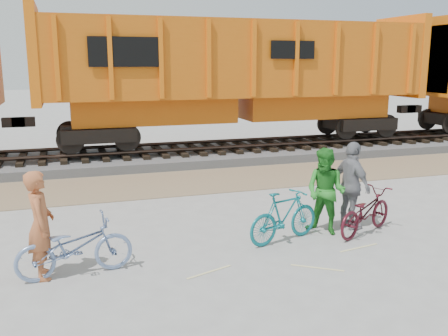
{
  "coord_description": "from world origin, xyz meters",
  "views": [
    {
      "loc": [
        -3.14,
        -8.29,
        3.44
      ],
      "look_at": [
        -0.0,
        1.5,
        1.25
      ],
      "focal_mm": 40.0,
      "sensor_mm": 36.0,
      "label": 1
    }
  ],
  "objects_px": {
    "bicycle_teal": "(284,216)",
    "bicycle_blue": "(75,247)",
    "person_solo": "(41,225)",
    "person_woman": "(352,186)",
    "hopper_car_center": "(238,74)",
    "bicycle_maroon": "(365,212)",
    "person_man": "(326,191)"
  },
  "relations": [
    {
      "from": "bicycle_blue",
      "to": "person_solo",
      "type": "distance_m",
      "value": 0.65
    },
    {
      "from": "hopper_car_center",
      "to": "person_solo",
      "type": "distance_m",
      "value": 11.45
    },
    {
      "from": "person_solo",
      "to": "bicycle_teal",
      "type": "bearing_deg",
      "value": -87.05
    },
    {
      "from": "hopper_car_center",
      "to": "person_woman",
      "type": "relative_size",
      "value": 7.59
    },
    {
      "from": "hopper_car_center",
      "to": "bicycle_maroon",
      "type": "bearing_deg",
      "value": -92.42
    },
    {
      "from": "bicycle_teal",
      "to": "person_woman",
      "type": "relative_size",
      "value": 0.92
    },
    {
      "from": "person_solo",
      "to": "bicycle_blue",
      "type": "bearing_deg",
      "value": -102.54
    },
    {
      "from": "bicycle_blue",
      "to": "person_solo",
      "type": "height_order",
      "value": "person_solo"
    },
    {
      "from": "bicycle_maroon",
      "to": "person_solo",
      "type": "xyz_separation_m",
      "value": [
        -6.18,
        -0.23,
        0.43
      ]
    },
    {
      "from": "bicycle_teal",
      "to": "person_solo",
      "type": "distance_m",
      "value": 4.44
    },
    {
      "from": "bicycle_teal",
      "to": "bicycle_maroon",
      "type": "height_order",
      "value": "bicycle_teal"
    },
    {
      "from": "bicycle_maroon",
      "to": "person_man",
      "type": "xyz_separation_m",
      "value": [
        -0.76,
        0.29,
        0.42
      ]
    },
    {
      "from": "bicycle_teal",
      "to": "bicycle_blue",
      "type": "bearing_deg",
      "value": 78.67
    },
    {
      "from": "hopper_car_center",
      "to": "bicycle_teal",
      "type": "bearing_deg",
      "value": -103.61
    },
    {
      "from": "bicycle_teal",
      "to": "bicycle_maroon",
      "type": "bearing_deg",
      "value": -110.57
    },
    {
      "from": "person_solo",
      "to": "person_woman",
      "type": "height_order",
      "value": "person_woman"
    },
    {
      "from": "hopper_car_center",
      "to": "bicycle_teal",
      "type": "relative_size",
      "value": 8.28
    },
    {
      "from": "hopper_car_center",
      "to": "person_woman",
      "type": "xyz_separation_m",
      "value": [
        -0.48,
        -8.52,
        -2.08
      ]
    },
    {
      "from": "bicycle_blue",
      "to": "person_man",
      "type": "height_order",
      "value": "person_man"
    },
    {
      "from": "hopper_car_center",
      "to": "person_man",
      "type": "distance_m",
      "value": 8.95
    },
    {
      "from": "person_man",
      "to": "bicycle_maroon",
      "type": "bearing_deg",
      "value": 33.26
    },
    {
      "from": "bicycle_maroon",
      "to": "bicycle_blue",
      "type": "bearing_deg",
      "value": 66.9
    },
    {
      "from": "person_solo",
      "to": "bicycle_maroon",
      "type": "bearing_deg",
      "value": -89.12
    },
    {
      "from": "bicycle_teal",
      "to": "person_woman",
      "type": "distance_m",
      "value": 1.74
    },
    {
      "from": "hopper_car_center",
      "to": "person_woman",
      "type": "height_order",
      "value": "hopper_car_center"
    },
    {
      "from": "bicycle_maroon",
      "to": "person_man",
      "type": "height_order",
      "value": "person_man"
    },
    {
      "from": "bicycle_teal",
      "to": "person_man",
      "type": "height_order",
      "value": "person_man"
    },
    {
      "from": "bicycle_teal",
      "to": "bicycle_maroon",
      "type": "xyz_separation_m",
      "value": [
        1.76,
        -0.09,
        -0.04
      ]
    },
    {
      "from": "bicycle_blue",
      "to": "person_woman",
      "type": "distance_m",
      "value": 5.64
    },
    {
      "from": "bicycle_teal",
      "to": "person_woman",
      "type": "height_order",
      "value": "person_woman"
    },
    {
      "from": "person_man",
      "to": "person_woman",
      "type": "bearing_deg",
      "value": 63.5
    },
    {
      "from": "bicycle_blue",
      "to": "bicycle_maroon",
      "type": "xyz_separation_m",
      "value": [
        5.68,
        0.33,
        -0.03
      ]
    }
  ]
}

